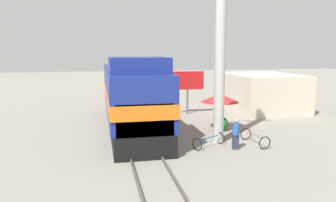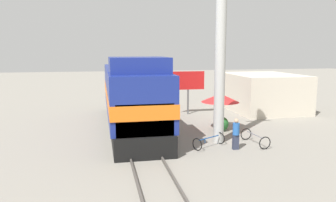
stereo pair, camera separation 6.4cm
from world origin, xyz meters
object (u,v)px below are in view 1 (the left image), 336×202
object	(u,v)px
bicycle	(255,138)
bicycle_spare	(209,141)
locomotive	(132,97)
utility_pole	(220,53)
billboard_sign	(188,82)
person_bystander	(236,133)
vendor_umbrella	(220,98)

from	to	relation	value
bicycle	bicycle_spare	xyz separation A→B (m)	(-2.57, 0.01, -0.01)
locomotive	utility_pole	xyz separation A→B (m)	(4.26, -4.19, 2.82)
utility_pole	bicycle	bearing A→B (deg)	-23.29
utility_pole	bicycle_spare	distance (m)	4.66
locomotive	bicycle_spare	world-z (taller)	locomotive
billboard_sign	bicycle	distance (m)	9.19
locomotive	billboard_sign	distance (m)	6.12
locomotive	person_bystander	world-z (taller)	locomotive
billboard_sign	bicycle_spare	distance (m)	9.17
vendor_umbrella	locomotive	bearing A→B (deg)	163.69
bicycle	locomotive	bearing A→B (deg)	-44.80
utility_pole	person_bystander	world-z (taller)	utility_pole
utility_pole	vendor_umbrella	xyz separation A→B (m)	(1.06, 2.63, -2.81)
locomotive	utility_pole	world-z (taller)	utility_pole
bicycle	bicycle_spare	bearing A→B (deg)	-5.67
locomotive	utility_pole	distance (m)	6.60
utility_pole	billboard_sign	distance (m)	8.42
vendor_umbrella	bicycle_spare	world-z (taller)	vendor_umbrella
vendor_umbrella	bicycle_spare	distance (m)	4.22
vendor_umbrella	bicycle_spare	xyz separation A→B (m)	(-1.85, -3.39, -1.72)
vendor_umbrella	bicycle_spare	size ratio (longest dim) A/B	1.24
locomotive	bicycle	distance (m)	7.99
vendor_umbrella	person_bystander	bearing A→B (deg)	-99.13
person_bystander	bicycle_spare	distance (m)	1.46
locomotive	bicycle_spare	distance (m)	6.27
billboard_sign	utility_pole	bearing A→B (deg)	-93.25
locomotive	billboard_sign	world-z (taller)	locomotive
vendor_umbrella	billboard_sign	distance (m)	5.49
vendor_umbrella	billboard_sign	world-z (taller)	billboard_sign
billboard_sign	locomotive	bearing A→B (deg)	-140.56
locomotive	vendor_umbrella	distance (m)	5.54
vendor_umbrella	person_bystander	world-z (taller)	vendor_umbrella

